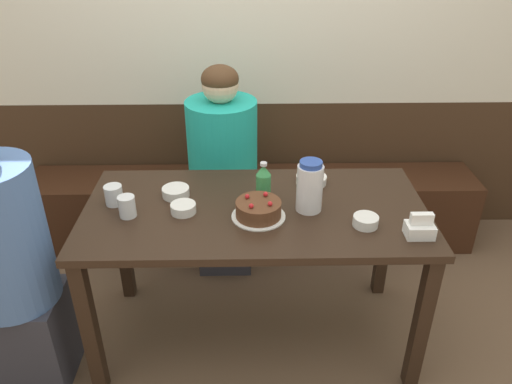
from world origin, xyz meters
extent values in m
plane|color=brown|center=(0.00, 0.00, 0.00)|extent=(12.00, 12.00, 0.00)
cube|color=#3D2819|center=(0.00, 1.05, 0.43)|extent=(4.80, 0.04, 0.85)
cube|color=#381E11|center=(0.00, 0.83, 0.23)|extent=(2.73, 0.38, 0.45)
cube|color=black|center=(0.00, 0.00, 0.73)|extent=(1.49, 0.73, 0.03)
cube|color=black|center=(-0.69, -0.32, 0.35)|extent=(0.06, 0.06, 0.71)
cube|color=black|center=(0.69, -0.32, 0.35)|extent=(0.06, 0.06, 0.71)
cube|color=black|center=(-0.69, 0.32, 0.35)|extent=(0.06, 0.06, 0.71)
cube|color=black|center=(0.69, 0.32, 0.35)|extent=(0.06, 0.06, 0.71)
cylinder|color=white|center=(0.01, -0.07, 0.75)|extent=(0.23, 0.23, 0.01)
cylinder|color=#56331E|center=(0.01, -0.07, 0.78)|extent=(0.19, 0.19, 0.07)
sphere|color=red|center=(0.06, -0.10, 0.83)|extent=(0.02, 0.02, 0.02)
sphere|color=red|center=(0.04, -0.03, 0.83)|extent=(0.02, 0.02, 0.02)
sphere|color=red|center=(-0.03, -0.04, 0.83)|extent=(0.02, 0.02, 0.02)
sphere|color=red|center=(-0.02, -0.12, 0.83)|extent=(0.02, 0.02, 0.02)
cylinder|color=white|center=(0.23, -0.02, 0.85)|extent=(0.11, 0.11, 0.21)
cylinder|color=#28479E|center=(0.23, -0.02, 0.96)|extent=(0.09, 0.09, 0.02)
cylinder|color=#388E4C|center=(0.04, 0.08, 0.80)|extent=(0.07, 0.07, 0.12)
cone|color=#388E4C|center=(0.04, 0.08, 0.88)|extent=(0.07, 0.07, 0.05)
cylinder|color=silver|center=(0.04, 0.08, 0.91)|extent=(0.03, 0.03, 0.01)
cube|color=white|center=(0.64, -0.23, 0.77)|extent=(0.11, 0.08, 0.05)
cube|color=white|center=(0.64, -0.23, 0.82)|extent=(0.09, 0.03, 0.05)
cylinder|color=white|center=(0.45, -0.15, 0.77)|extent=(0.10, 0.10, 0.04)
cylinder|color=white|center=(-0.31, -0.03, 0.77)|extent=(0.11, 0.11, 0.04)
cylinder|color=white|center=(0.27, 0.22, 0.76)|extent=(0.14, 0.14, 0.04)
cylinder|color=white|center=(-0.36, 0.11, 0.77)|extent=(0.12, 0.12, 0.04)
cylinder|color=silver|center=(-0.62, 0.05, 0.79)|extent=(0.08, 0.08, 0.09)
cylinder|color=silver|center=(-0.54, -0.06, 0.79)|extent=(0.07, 0.07, 0.09)
cube|color=#33333D|center=(-0.17, 0.63, 0.23)|extent=(0.30, 0.34, 0.45)
cylinder|color=#1EB2A3|center=(-0.17, 0.63, 0.73)|extent=(0.38, 0.38, 0.56)
sphere|color=beige|center=(-0.17, 0.63, 1.09)|extent=(0.19, 0.19, 0.19)
ellipsoid|color=#4C331E|center=(-0.17, 0.63, 1.13)|extent=(0.19, 0.19, 0.14)
cube|color=#33333D|center=(-1.00, -0.22, 0.23)|extent=(0.34, 0.30, 0.45)
cylinder|color=#4C70AD|center=(-1.00, -0.22, 0.76)|extent=(0.36, 0.36, 0.61)
camera|label=1|loc=(-0.03, -1.85, 1.87)|focal=35.00mm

